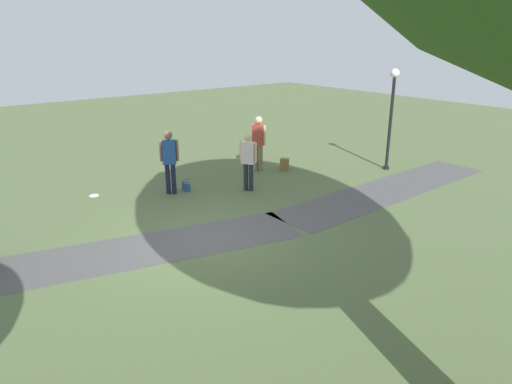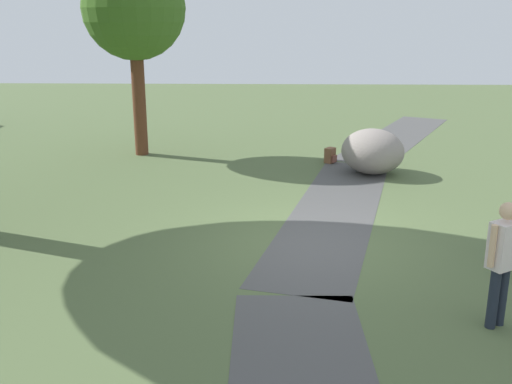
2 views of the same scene
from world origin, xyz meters
The scene contains 10 objects.
ground_plane centered at (0.00, 0.00, 0.00)m, with size 48.00×48.00×0.00m, color #51633B.
footpath_segment_near centered at (-6.00, 0.29, 0.00)m, with size 8.02×1.76×0.01m.
footpath_segment_mid centered at (1.88, -0.61, 0.00)m, with size 8.16×3.51×0.01m.
lamp_post centered at (-7.68, -1.08, 2.01)m, with size 0.28×0.28×3.23m.
woman_with_handbag centered at (-0.90, -3.27, 1.05)m, with size 0.46×0.39×1.79m.
man_near_boulder centered at (-2.77, -2.16, 0.95)m, with size 0.39×0.45×1.65m.
passerby_on_path centered at (-4.24, -3.54, 1.04)m, with size 0.34×0.50×1.79m.
handbag_on_grass centered at (-1.35, -3.24, 0.14)m, with size 0.30×0.33×0.31m.
spare_backpack_on_lawn centered at (-4.94, -3.06, 0.19)m, with size 0.35×0.35×0.40m.
frisbee_on_grass centered at (0.89, -4.42, 0.01)m, with size 0.25×0.25×0.02m.
Camera 1 is at (4.91, 7.95, 4.31)m, focal length 32.79 mm.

